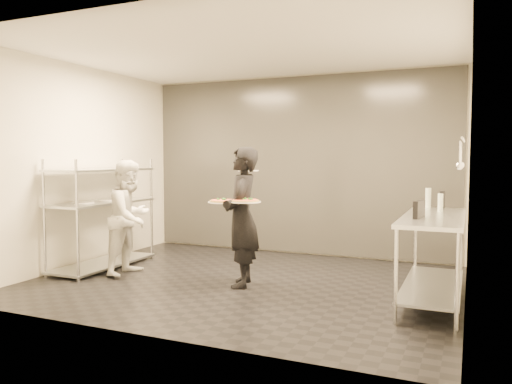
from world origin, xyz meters
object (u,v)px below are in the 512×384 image
at_px(waiter, 242,217).
at_px(bottle_dark, 442,200).
at_px(pizza_plate_far, 245,201).
at_px(chef, 130,217).
at_px(prep_counter, 433,244).
at_px(pos_monitor, 419,209).
at_px(pass_rack, 102,212).
at_px(salad_plate, 248,169).
at_px(pizza_plate_near, 223,201).
at_px(bottle_green, 428,198).
at_px(bottle_clear, 440,202).

relative_size(waiter, bottle_dark, 7.84).
bearing_deg(pizza_plate_far, waiter, 124.48).
relative_size(waiter, chef, 1.10).
bearing_deg(waiter, pizza_plate_far, 15.49).
distance_m(prep_counter, pos_monitor, 0.50).
xyz_separation_m(pass_rack, pos_monitor, (4.21, -0.29, 0.24)).
relative_size(salad_plate, bottle_dark, 1.22).
distance_m(pass_rack, pizza_plate_near, 2.12).
xyz_separation_m(pizza_plate_near, salad_plate, (0.08, 0.52, 0.36)).
bearing_deg(pizza_plate_near, waiter, 56.74).
height_order(chef, pizza_plate_near, chef).
bearing_deg(pizza_plate_near, chef, 171.98).
bearing_deg(prep_counter, bottle_green, 98.46).
xyz_separation_m(prep_counter, bottle_green, (-0.12, 0.80, 0.41)).
relative_size(pos_monitor, bottle_green, 1.02).
height_order(chef, pos_monitor, chef).
distance_m(pizza_plate_far, bottle_green, 2.20).
xyz_separation_m(pos_monitor, bottle_dark, (0.16, 1.10, 0.02)).
relative_size(prep_counter, bottle_clear, 9.22).
distance_m(salad_plate, pos_monitor, 2.14).
bearing_deg(pizza_plate_far, prep_counter, 10.04).
bearing_deg(waiter, prep_counter, 75.42).
distance_m(pass_rack, chef, 0.62).
relative_size(prep_counter, waiter, 1.09).
height_order(salad_plate, bottle_green, salad_plate).
bearing_deg(pos_monitor, bottle_dark, 93.68).
height_order(pos_monitor, bottle_green, bottle_green).
relative_size(pass_rack, bottle_green, 6.69).
bearing_deg(bottle_dark, chef, -165.58).
bearing_deg(bottle_clear, pass_rack, -173.03).
height_order(waiter, pizza_plate_far, waiter).
bearing_deg(chef, pizza_plate_far, -96.52).
bearing_deg(pass_rack, chef, -15.49).
xyz_separation_m(prep_counter, pizza_plate_far, (-1.99, -0.35, 0.41)).
relative_size(pass_rack, chef, 1.07).
bearing_deg(chef, bottle_clear, -79.96).
relative_size(pizza_plate_far, bottle_dark, 1.70).
bearing_deg(bottle_green, bottle_dark, 0.00).
distance_m(prep_counter, pizza_plate_near, 2.32).
distance_m(pizza_plate_near, bottle_green, 2.44).
bearing_deg(pizza_plate_near, bottle_clear, 21.56).
xyz_separation_m(pizza_plate_near, bottle_dark, (2.30, 1.18, 0.01)).
height_order(pass_rack, bottle_clear, pass_rack).
relative_size(pizza_plate_near, pizza_plate_far, 0.98).
height_order(waiter, pos_monitor, waiter).
bearing_deg(pizza_plate_far, bottle_dark, 29.60).
relative_size(pizza_plate_near, bottle_green, 1.46).
bearing_deg(bottle_dark, waiter, -155.94).
xyz_separation_m(chef, pizza_plate_far, (1.74, -0.18, 0.29)).
relative_size(chef, bottle_dark, 7.10).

